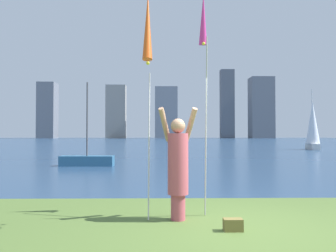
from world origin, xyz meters
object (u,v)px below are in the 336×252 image
kite_flag_left (148,32)px  sailboat_4 (87,160)px  bag (233,225)px  kite_flag_right (203,26)px  sailboat_1 (313,126)px  person (178,164)px

kite_flag_left → sailboat_4: sailboat_4 is taller
bag → sailboat_4: (-4.60, 10.63, 0.18)m
sailboat_4 → kite_flag_right: bearing=-65.5°
kite_flag_left → sailboat_1: (14.41, 26.20, -0.93)m
kite_flag_right → sailboat_4: kite_flag_right is taller
person → sailboat_4: size_ratio=0.51×
kite_flag_left → bag: size_ratio=13.04×
kite_flag_right → bag: kite_flag_right is taller
bag → sailboat_1: (13.08, 26.45, 2.14)m
person → sailboat_1: (13.90, 25.75, 1.27)m
bag → sailboat_4: size_ratio=0.08×
kite_flag_right → bag: bearing=-75.9°
kite_flag_left → sailboat_1: sailboat_1 is taller
sailboat_1 → kite_flag_right: bearing=-117.9°
person → sailboat_1: bearing=49.3°
bag → person: bearing=139.7°
kite_flag_left → bag: (1.33, -0.25, -3.07)m
person → sailboat_1: 29.29m
kite_flag_right → sailboat_1: 28.60m
bag → sailboat_1: size_ratio=0.05×
bag → sailboat_1: sailboat_1 is taller
sailboat_1 → sailboat_4: sailboat_1 is taller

